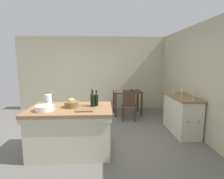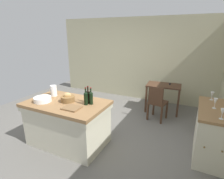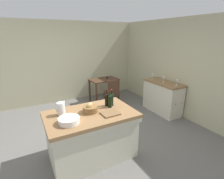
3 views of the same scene
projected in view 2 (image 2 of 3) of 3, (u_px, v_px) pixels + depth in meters
The scene contains 16 objects.
ground_plane at pixel (94, 132), 3.97m from camera, with size 6.76×6.76×0.00m, color #66635E.
wall_back at pixel (134, 59), 5.80m from camera, with size 5.32×0.12×2.60m, color #B7B28E.
island_table at pixel (68, 121), 3.47m from camera, with size 1.54×0.95×0.87m.
side_cabinet at pixel (211, 132), 3.14m from camera, with size 0.52×1.18×0.90m.
writing_desk at pixel (163, 89), 4.86m from camera, with size 0.94×0.62×0.83m.
wooden_chair at pixel (157, 102), 4.39m from camera, with size 0.46×0.46×0.91m.
pitcher at pixel (54, 91), 3.65m from camera, with size 0.17×0.13×0.26m.
wash_bowl at pixel (43, 99), 3.37m from camera, with size 0.33×0.33×0.09m, color white.
bread_basket at pixel (68, 98), 3.36m from camera, with size 0.26×0.26×0.18m.
cutting_board at pixel (72, 108), 3.06m from camera, with size 0.30×0.24×0.02m, color brown.
wine_bottle_dark at pixel (91, 97), 3.22m from camera, with size 0.07×0.07×0.32m.
wine_bottle_amber at pixel (88, 96), 3.28m from camera, with size 0.07×0.07×0.32m.
wine_bottle_green at pixel (86, 98), 3.19m from camera, with size 0.07×0.07×0.33m.
wine_glass_far_left at pixel (223, 112), 2.60m from camera, with size 0.07×0.07×0.16m.
wine_glass_left at pixel (215, 101), 2.98m from camera, with size 0.07×0.07×0.18m.
wine_glass_middle at pixel (212, 94), 3.36m from camera, with size 0.07×0.07×0.16m.
Camera 2 is at (1.88, -2.97, 2.12)m, focal length 28.45 mm.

